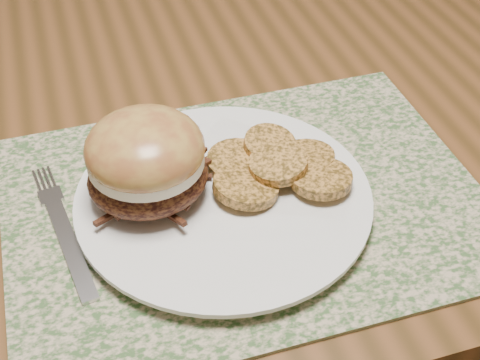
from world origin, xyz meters
name	(u,v)px	position (x,y,z in m)	size (l,w,h in m)	color
dining_table	(51,148)	(0.00, 0.00, 0.67)	(1.50, 0.90, 0.75)	brown
placemat	(246,202)	(0.18, -0.24, 0.75)	(0.45, 0.33, 0.00)	#3B5C2F
dinner_plate	(224,200)	(0.15, -0.24, 0.76)	(0.26, 0.26, 0.02)	white
pork_sandwich	(146,160)	(0.09, -0.23, 0.81)	(0.13, 0.12, 0.08)	black
roasted_potatoes	(275,166)	(0.21, -0.23, 0.78)	(0.14, 0.14, 0.03)	#C08138
fork	(63,228)	(0.01, -0.23, 0.76)	(0.04, 0.18, 0.00)	silver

